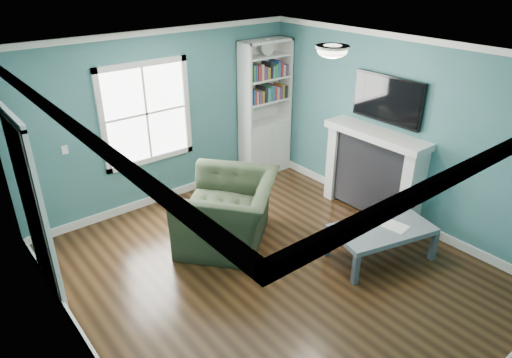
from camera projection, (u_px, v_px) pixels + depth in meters
floor at (273, 271)px, 5.62m from camera, size 5.00×5.00×0.00m
room_walls at (276, 153)px, 4.92m from camera, size 5.00×5.00×5.00m
trim at (275, 181)px, 5.08m from camera, size 4.50×5.00×2.60m
window at (146, 114)px, 6.55m from camera, size 1.40×0.06×1.50m
bookshelf at (265, 122)px, 7.82m from camera, size 0.90×0.35×2.31m
fireplace at (373, 173)px, 6.65m from camera, size 0.44×1.58×1.30m
tv at (387, 99)px, 6.24m from camera, size 0.06×1.10×0.65m
door at (32, 207)px, 4.88m from camera, size 0.12×0.98×2.17m
ceiling_fixture at (332, 50)px, 5.07m from camera, size 0.38×0.38×0.15m
light_switch at (65, 150)px, 5.99m from camera, size 0.08×0.01×0.12m
recliner at (228, 202)px, 5.98m from camera, size 1.60×1.55×1.18m
coffee_table at (382, 231)px, 5.71m from camera, size 1.38×0.98×0.45m
paper_sheet at (395, 226)px, 5.70m from camera, size 0.29×0.34×0.00m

